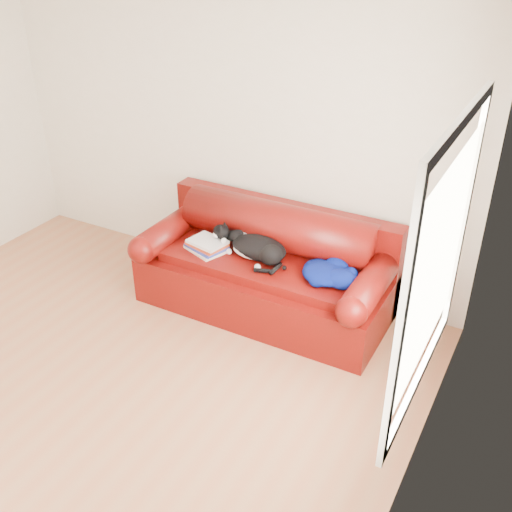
{
  "coord_description": "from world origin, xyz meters",
  "views": [
    {
      "loc": [
        2.66,
        -2.31,
        2.99
      ],
      "look_at": [
        0.66,
        1.35,
        0.59
      ],
      "focal_mm": 42.0,
      "sensor_mm": 36.0,
      "label": 1
    }
  ],
  "objects": [
    {
      "name": "sofa_base",
      "position": [
        0.66,
        1.49,
        0.24
      ],
      "size": [
        2.1,
        0.9,
        0.5
      ],
      "color": "#3A0A02",
      "rests_on": "ground"
    },
    {
      "name": "room_shell",
      "position": [
        0.12,
        0.02,
        1.67
      ],
      "size": [
        4.52,
        4.02,
        2.61
      ],
      "color": "beige",
      "rests_on": "ground"
    },
    {
      "name": "book_stack",
      "position": [
        0.17,
        1.37,
        0.55
      ],
      "size": [
        0.39,
        0.35,
        0.1
      ],
      "rotation": [
        0.0,
        0.0,
        -0.28
      ],
      "color": "beige",
      "rests_on": "sofa_base"
    },
    {
      "name": "ground",
      "position": [
        0.0,
        0.0,
        0.0
      ],
      "size": [
        4.5,
        4.5,
        0.0
      ],
      "primitive_type": "plane",
      "color": "#9C5E3E",
      "rests_on": "ground"
    },
    {
      "name": "sofa_back",
      "position": [
        0.66,
        1.74,
        0.54
      ],
      "size": [
        2.1,
        1.01,
        0.88
      ],
      "color": "#3A0A02",
      "rests_on": "ground"
    },
    {
      "name": "cat",
      "position": [
        0.61,
        1.46,
        0.6
      ],
      "size": [
        0.65,
        0.44,
        0.25
      ],
      "rotation": [
        0.0,
        0.0,
        -0.43
      ],
      "color": "black",
      "rests_on": "sofa_base"
    },
    {
      "name": "blanket",
      "position": [
        1.26,
        1.44,
        0.56
      ],
      "size": [
        0.49,
        0.39,
        0.15
      ],
      "rotation": [
        0.0,
        0.0,
        0.07
      ],
      "color": "#021348",
      "rests_on": "sofa_base"
    }
  ]
}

